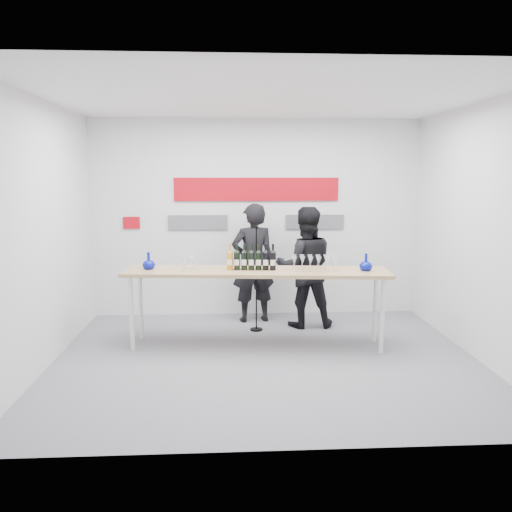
% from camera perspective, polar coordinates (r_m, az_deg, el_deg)
% --- Properties ---
extents(ground, '(5.00, 5.00, 0.00)m').
position_cam_1_polar(ground, '(6.05, 1.13, -11.69)').
color(ground, slate).
rests_on(ground, ground).
extents(back_wall, '(5.00, 0.04, 3.00)m').
position_cam_1_polar(back_wall, '(7.68, 0.07, 4.28)').
color(back_wall, silver).
rests_on(back_wall, ground).
extents(signage, '(3.38, 0.02, 0.79)m').
position_cam_1_polar(signage, '(7.63, -0.34, 6.55)').
color(signage, '#B10712').
rests_on(signage, back_wall).
extents(tasting_table, '(3.34, 0.95, 0.99)m').
position_cam_1_polar(tasting_table, '(6.25, 0.05, -2.28)').
color(tasting_table, tan).
rests_on(tasting_table, ground).
extents(wine_bottles, '(0.62, 0.13, 0.33)m').
position_cam_1_polar(wine_bottles, '(6.21, -0.54, -0.10)').
color(wine_bottles, '#BF7F19').
rests_on(wine_bottles, tasting_table).
extents(decanter_left, '(0.16, 0.16, 0.21)m').
position_cam_1_polar(decanter_left, '(6.42, -12.17, -0.53)').
color(decanter_left, '#071290').
rests_on(decanter_left, tasting_table).
extents(decanter_right, '(0.16, 0.16, 0.21)m').
position_cam_1_polar(decanter_right, '(6.33, 12.45, -0.67)').
color(decanter_right, '#071290').
rests_on(decanter_right, tasting_table).
extents(glasses_left, '(0.18, 0.23, 0.18)m').
position_cam_1_polar(glasses_left, '(6.31, -7.77, -0.72)').
color(glasses_left, silver).
rests_on(glasses_left, tasting_table).
extents(glasses_right, '(0.58, 0.27, 0.18)m').
position_cam_1_polar(glasses_right, '(6.24, 6.67, -0.81)').
color(glasses_right, silver).
rests_on(glasses_right, tasting_table).
extents(presenter_left, '(0.71, 0.53, 1.76)m').
position_cam_1_polar(presenter_left, '(7.35, -0.33, -0.81)').
color(presenter_left, black).
rests_on(presenter_left, ground).
extents(presenter_right, '(0.84, 0.66, 1.73)m').
position_cam_1_polar(presenter_right, '(7.15, 5.62, -1.28)').
color(presenter_right, black).
rests_on(presenter_right, ground).
extents(mic_stand, '(0.17, 0.17, 1.49)m').
position_cam_1_polar(mic_stand, '(6.99, 0.04, -4.92)').
color(mic_stand, black).
rests_on(mic_stand, ground).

